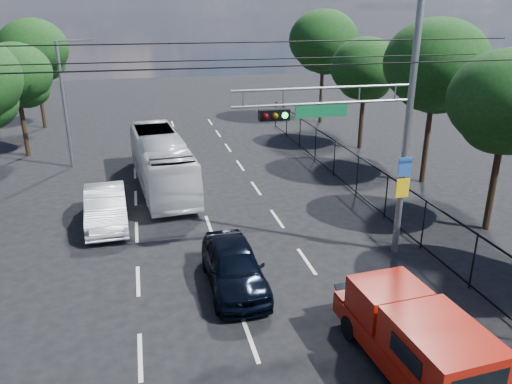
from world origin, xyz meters
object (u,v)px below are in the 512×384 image
object	(u,v)px
signal_mast	(377,116)
white_bus	(161,161)
white_van	(106,207)
red_pickup	(413,336)
navy_hatchback	(234,266)

from	to	relation	value
signal_mast	white_bus	bearing A→B (deg)	126.10
white_bus	signal_mast	bearing A→B (deg)	-58.62
signal_mast	white_van	size ratio (longest dim) A/B	2.01
white_bus	white_van	distance (m)	5.05
signal_mast	red_pickup	bearing A→B (deg)	-104.74
red_pickup	navy_hatchback	xyz separation A→B (m)	(-3.57, 5.01, -0.27)
red_pickup	white_van	bearing A→B (deg)	125.01
white_bus	navy_hatchback	bearing A→B (deg)	-85.46
signal_mast	white_bus	distance (m)	12.33
navy_hatchback	white_bus	bearing A→B (deg)	99.10
white_bus	white_van	size ratio (longest dim) A/B	2.04
red_pickup	white_bus	xyz separation A→B (m)	(-5.29, 15.54, 0.32)
red_pickup	navy_hatchback	bearing A→B (deg)	125.50
navy_hatchback	white_bus	world-z (taller)	white_bus
signal_mast	white_van	world-z (taller)	signal_mast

